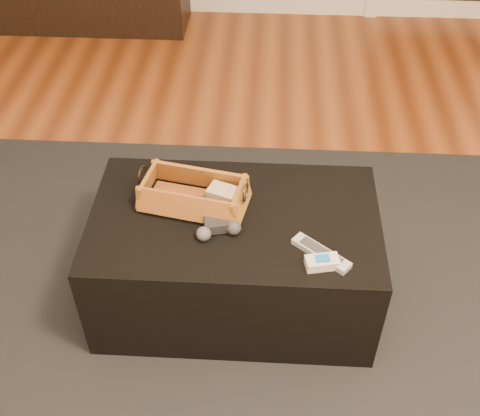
# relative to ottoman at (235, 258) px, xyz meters

# --- Properties ---
(floor) EXTENTS (5.00, 5.50, 0.01)m
(floor) POSITION_rel_ottoman_xyz_m (-0.07, -0.20, -0.23)
(floor) COLOR brown
(floor) RESTS_ON ground
(baseboard) EXTENTS (5.00, 0.04, 0.12)m
(baseboard) POSITION_rel_ottoman_xyz_m (-0.07, 2.53, -0.16)
(baseboard) COLOR white
(baseboard) RESTS_ON floor
(area_rug) EXTENTS (2.60, 2.00, 0.01)m
(area_rug) POSITION_rel_ottoman_xyz_m (-0.00, -0.05, -0.22)
(area_rug) COLOR black
(area_rug) RESTS_ON floor
(ottoman) EXTENTS (1.00, 0.60, 0.42)m
(ottoman) POSITION_rel_ottoman_xyz_m (0.00, 0.00, 0.00)
(ottoman) COLOR black
(ottoman) RESTS_ON area_rug
(tv_remote) EXTENTS (0.20, 0.06, 0.02)m
(tv_remote) POSITION_rel_ottoman_xyz_m (-0.17, 0.04, 0.23)
(tv_remote) COLOR black
(tv_remote) RESTS_ON wicker_basket
(cloth_bundle) EXTENTS (0.12, 0.10, 0.06)m
(cloth_bundle) POSITION_rel_ottoman_xyz_m (-0.04, 0.06, 0.25)
(cloth_bundle) COLOR tan
(cloth_bundle) RESTS_ON wicker_basket
(wicker_basket) EXTENTS (0.40, 0.26, 0.13)m
(wicker_basket) POSITION_rel_ottoman_xyz_m (-0.14, 0.05, 0.25)
(wicker_basket) COLOR brown
(wicker_basket) RESTS_ON ottoman
(game_controller) EXTENTS (0.16, 0.11, 0.05)m
(game_controller) POSITION_rel_ottoman_xyz_m (-0.05, -0.09, 0.23)
(game_controller) COLOR black
(game_controller) RESTS_ON ottoman
(silver_remote) EXTENTS (0.19, 0.17, 0.02)m
(silver_remote) POSITION_rel_ottoman_xyz_m (0.29, -0.16, 0.22)
(silver_remote) COLOR #B1B3BA
(silver_remote) RESTS_ON ottoman
(cream_gadget) EXTENTS (0.11, 0.07, 0.04)m
(cream_gadget) POSITION_rel_ottoman_xyz_m (0.29, -0.21, 0.23)
(cream_gadget) COLOR beige
(cream_gadget) RESTS_ON ottoman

